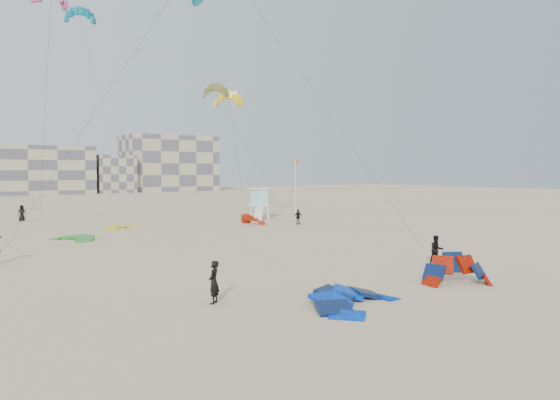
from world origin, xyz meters
TOP-DOWN VIEW (x-y plane):
  - ground at (0.00, 0.00)m, footprint 320.00×320.00m
  - kite_ground_blue at (0.64, -0.93)m, footprint 6.45×6.59m
  - kite_ground_orange at (7.81, -0.64)m, footprint 4.69×4.65m
  - kite_ground_green at (-3.34, 28.86)m, footprint 5.05×4.92m
  - kite_ground_red_far at (16.11, 32.00)m, footprint 3.67×3.56m
  - kite_ground_yellow at (2.87, 35.71)m, footprint 4.73×4.83m
  - kitesurfer_main at (-4.17, 2.83)m, footprint 0.80×0.79m
  - kitesurfer_b at (11.74, 3.85)m, footprint 1.08×1.02m
  - kitesurfer_d at (19.89, 28.82)m, footprint 0.82×1.02m
  - kitesurfer_e at (-3.74, 49.90)m, footprint 1.05×0.85m
  - kitesurfer_f at (31.00, 54.59)m, footprint 0.77×1.69m
  - kite_fly_olive at (16.39, 40.82)m, footprint 4.51×13.57m
  - kite_fly_yellow at (23.72, 50.73)m, footprint 6.82×5.88m
  - kite_fly_teal_b at (5.85, 59.94)m, footprint 5.89×9.82m
  - lifeguard_tower_near at (20.14, 36.72)m, footprint 3.69×5.61m
  - flagpole at (26.55, 38.30)m, footprint 0.60×0.09m
  - condo_mid at (10.00, 130.00)m, footprint 32.00×16.00m
  - condo_east at (50.00, 132.00)m, footprint 26.00×14.00m
  - condo_fill_right at (32.00, 128.00)m, footprint 10.00×10.00m

SIDE VIEW (x-z plane):
  - ground at x=0.00m, z-range 0.00..0.00m
  - kite_ground_blue at x=0.64m, z-range -1.16..1.16m
  - kite_ground_orange at x=7.81m, z-range -1.70..1.70m
  - kite_ground_green at x=-3.34m, z-range -0.50..0.50m
  - kite_ground_red_far at x=16.11m, z-range -1.60..1.60m
  - kite_ground_yellow at x=2.87m, z-range -0.54..0.54m
  - kitesurfer_d at x=19.89m, z-range 0.00..1.63m
  - kitesurfer_f at x=31.00m, z-range 0.00..1.75m
  - kitesurfer_b at x=11.74m, z-range 0.00..1.77m
  - kitesurfer_main at x=-4.17m, z-range 0.00..1.85m
  - kitesurfer_e at x=-3.74m, z-range 0.00..1.87m
  - lifeguard_tower_near at x=20.14m, z-range -0.02..3.71m
  - flagpole at x=26.55m, z-range 0.20..7.59m
  - condo_fill_right at x=32.00m, z-range 0.00..10.00m
  - condo_mid at x=10.00m, z-range 0.00..12.00m
  - condo_east at x=50.00m, z-range 0.00..16.00m
  - kite_fly_olive at x=16.39m, z-range 7.55..22.91m
  - kite_fly_yellow at x=23.72m, z-range 7.65..24.05m
  - kite_fly_teal_b at x=5.85m, z-range 13.32..40.40m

